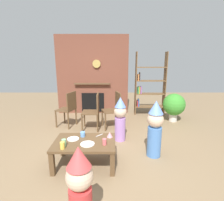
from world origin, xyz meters
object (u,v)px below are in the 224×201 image
paper_cup_far_left (82,134)px  child_with_cone_hat (80,189)px  coffee_table (84,145)px  dining_chair_right (114,108)px  birthday_cake_slice (109,135)px  dining_chair_left (68,107)px  paper_plate_rear (72,139)px  paper_cup_near_right (62,146)px  paper_cup_near_left (63,143)px  child_by_the_chairs (120,118)px  dining_chair_middle (94,109)px  child_in_pink (154,127)px  bookshelf (147,86)px  paper_cup_center (104,142)px  paper_plate_front (87,144)px  potted_plant_tall (173,105)px

paper_cup_far_left → child_with_cone_hat: (0.19, -1.34, 0.04)m
coffee_table → dining_chair_right: size_ratio=1.09×
birthday_cake_slice → dining_chair_left: bearing=124.6°
paper_plate_rear → paper_cup_near_right: bearing=-105.5°
paper_plate_rear → dining_chair_left: dining_chair_left is taller
paper_cup_near_left → paper_cup_far_left: bearing=55.2°
birthday_cake_slice → child_by_the_chairs: (0.21, 0.74, 0.04)m
coffee_table → paper_cup_near_left: paper_cup_near_left is taller
paper_cup_near_left → dining_chair_middle: (0.30, 1.65, 0.04)m
child_in_pink → paper_cup_near_right: bearing=6.3°
bookshelf → paper_cup_center: (-1.21, -2.84, -0.42)m
paper_plate_front → paper_plate_rear: bearing=145.4°
bookshelf → birthday_cake_slice: bearing=-113.9°
coffee_table → dining_chair_right: (0.50, 1.62, 0.16)m
paper_cup_near_right → paper_cup_center: paper_cup_near_right is taller
paper_cup_far_left → dining_chair_middle: bearing=87.2°
paper_cup_far_left → paper_cup_center: bearing=-37.1°
child_in_pink → dining_chair_left: size_ratio=1.13×
child_by_the_chairs → coffee_table: bearing=-0.0°
dining_chair_right → paper_plate_front: bearing=60.7°
dining_chair_left → potted_plant_tall: bearing=-152.1°
dining_chair_middle → paper_plate_front: bearing=91.8°
paper_cup_center → child_in_pink: (0.86, 0.39, 0.08)m
paper_cup_near_right → paper_plate_rear: bearing=74.5°
coffee_table → dining_chair_left: (-0.65, 1.68, 0.16)m
paper_plate_rear → child_by_the_chairs: size_ratio=0.20×
child_with_cone_hat → dining_chair_left: size_ratio=1.05×
coffee_table → paper_cup_near_left: size_ratio=8.99×
paper_cup_far_left → child_with_cone_hat: size_ratio=0.09×
paper_plate_front → dining_chair_right: (0.44, 1.73, 0.09)m
dining_chair_middle → dining_chair_left: bearing=-16.4°
paper_cup_near_left → dining_chair_left: 1.88m
child_with_cone_hat → child_by_the_chairs: size_ratio=1.00×
paper_plate_rear → potted_plant_tall: bearing=40.6°
child_by_the_chairs → paper_cup_near_left: bearing=-6.1°
child_by_the_chairs → birthday_cake_slice: bearing=18.4°
paper_plate_rear → birthday_cake_slice: bearing=8.1°
potted_plant_tall → paper_cup_near_right: bearing=-136.3°
coffee_table → paper_cup_near_right: (-0.29, -0.24, 0.12)m
paper_cup_far_left → child_in_pink: (1.24, 0.10, 0.08)m
paper_cup_near_right → dining_chair_left: size_ratio=0.12×
birthday_cake_slice → potted_plant_tall: bearing=47.8°
child_with_cone_hat → child_in_pink: size_ratio=0.93×
birthday_cake_slice → dining_chair_middle: size_ratio=0.11×
bookshelf → child_by_the_chairs: bearing=-116.9°
paper_cup_far_left → child_by_the_chairs: child_by_the_chairs is taller
child_in_pink → potted_plant_tall: bearing=-130.8°
paper_cup_near_right → paper_plate_rear: paper_cup_near_right is taller
coffee_table → paper_cup_near_right: size_ratio=9.25×
bookshelf → paper_plate_front: (-1.48, -2.83, -0.46)m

